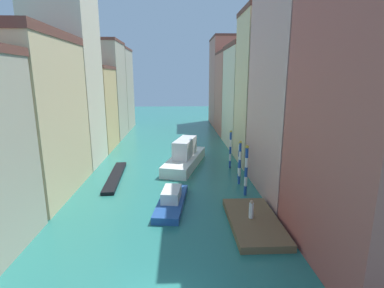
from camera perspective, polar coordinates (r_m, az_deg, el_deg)
ground_plane at (r=38.23m, az=-4.43°, el=-3.99°), size 154.00×154.00×0.00m
building_left_1 at (r=31.08m, az=-29.24°, el=4.87°), size 7.11×12.02×15.27m
building_left_2 at (r=40.08m, az=-23.42°, el=11.85°), size 7.11×7.72×22.11m
building_left_3 at (r=48.21m, az=-19.50°, el=6.68°), size 7.11×8.37×12.86m
building_left_4 at (r=56.84m, az=-17.05°, el=10.11°), size 7.11×9.11×17.60m
building_left_5 at (r=65.98m, az=-15.04°, el=10.38°), size 7.11×9.34×17.16m
building_right_0 at (r=19.46m, az=33.32°, el=6.11°), size 7.11×10.84×19.08m
building_right_1 at (r=29.31m, az=20.66°, el=12.30°), size 7.11×11.78×22.40m
building_right_2 at (r=38.81m, az=14.62°, el=10.41°), size 7.11×7.54×19.31m
building_right_3 at (r=48.25m, az=11.11°, el=9.22°), size 7.11×11.36×16.26m
building_right_4 at (r=59.29m, az=8.52°, el=9.87°), size 7.11×10.73×16.02m
building_right_5 at (r=70.52m, az=6.76°, el=12.06°), size 7.11×12.10×20.09m
waterfront_dock at (r=23.66m, az=12.09°, el=-14.76°), size 3.71×7.64×0.53m
person_on_dock at (r=23.32m, az=11.61°, el=-12.57°), size 0.36×0.36×1.47m
mooring_pole_0 at (r=28.13m, az=10.63°, el=-5.07°), size 0.32×0.32×4.98m
mooring_pole_1 at (r=30.93m, az=9.39°, el=-3.58°), size 0.28×0.28×4.75m
mooring_pole_2 at (r=32.49m, az=9.37°, el=-3.17°), size 0.38×0.38×4.29m
mooring_pole_3 at (r=36.32m, az=7.58°, el=-0.96°), size 0.29×0.29×4.82m
vaporetto_white at (r=37.14m, az=-1.41°, el=-2.49°), size 6.04×11.45×3.52m
gondola_black at (r=34.13m, az=-14.89°, el=-6.21°), size 1.85×10.23×0.35m
motorboat_0 at (r=26.21m, az=-4.05°, el=-10.95°), size 3.07×7.44×1.58m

